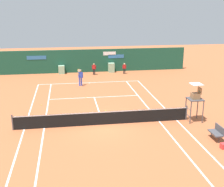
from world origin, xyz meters
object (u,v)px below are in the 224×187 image
player_on_baseline (80,76)px  ball_kid_centre_post (124,68)px  tennis_ball_by_sideline (106,111)px  player_bench (217,132)px  tennis_ball_near_service_line (86,98)px  umpire_chair (195,97)px  tennis_ball_mid_court (41,105)px  ball_kid_right_post (94,68)px

player_on_baseline → ball_kid_centre_post: player_on_baseline is taller
tennis_ball_by_sideline → player_bench: bearing=-45.0°
player_bench → tennis_ball_near_service_line: bearing=37.0°
umpire_chair → tennis_ball_near_service_line: size_ratio=40.22×
ball_kid_centre_post → tennis_ball_mid_court: bearing=51.1°
player_on_baseline → tennis_ball_near_service_line: (0.25, -4.30, -0.97)m
ball_kid_right_post → tennis_ball_near_service_line: size_ratio=20.18×
ball_kid_centre_post → tennis_ball_near_service_line: ball_kid_centre_post is taller
player_bench → tennis_ball_mid_court: 13.81m
ball_kid_centre_post → tennis_ball_mid_court: ball_kid_centre_post is taller
player_on_baseline → tennis_ball_mid_court: player_on_baseline is taller
ball_kid_right_post → tennis_ball_near_service_line: (-1.60, -9.03, -0.76)m
player_on_baseline → tennis_ball_by_sideline: size_ratio=27.74×
umpire_chair → tennis_ball_by_sideline: umpire_chair is taller
tennis_ball_by_sideline → ball_kid_right_post: bearing=88.5°
tennis_ball_near_service_line → tennis_ball_mid_court: (-3.78, -1.48, 0.00)m
ball_kid_right_post → tennis_ball_mid_court: (-5.38, -10.50, -0.76)m
ball_kid_centre_post → tennis_ball_near_service_line: (-5.24, -9.03, -0.71)m
player_on_baseline → ball_kid_centre_post: bearing=-147.4°
ball_kid_centre_post → umpire_chair: bearing=98.8°
umpire_chair → tennis_ball_mid_court: (-10.95, 5.13, -1.74)m
ball_kid_right_post → tennis_ball_mid_court: bearing=73.5°
player_bench → player_on_baseline: 15.91m
tennis_ball_mid_court → ball_kid_right_post: bearing=62.9°
umpire_chair → player_bench: umpire_chair is taller
tennis_ball_near_service_line → tennis_ball_mid_court: bearing=-158.7°
player_bench → tennis_ball_by_sideline: bearing=45.0°
player_bench → ball_kid_right_post: (-5.71, 18.71, 0.28)m
umpire_chair → player_bench: size_ratio=2.43×
player_bench → ball_kid_centre_post: 18.83m
player_on_baseline → tennis_ball_mid_court: size_ratio=27.74×
umpire_chair → ball_kid_centre_post: umpire_chair is taller
tennis_ball_by_sideline → tennis_ball_mid_court: bearing=156.8°
ball_kid_right_post → ball_kid_centre_post: size_ratio=1.06×
tennis_ball_by_sideline → ball_kid_centre_post: bearing=72.6°
player_on_baseline → ball_kid_right_post: bearing=-119.5°
ball_kid_right_post → tennis_ball_mid_court: ball_kid_right_post is taller
tennis_ball_mid_court → tennis_ball_by_sideline: bearing=-23.2°
umpire_chair → player_bench: bearing=-177.4°
player_bench → tennis_ball_mid_court: (-11.09, 8.21, -0.47)m
ball_kid_centre_post → ball_kid_right_post: bearing=1.7°
tennis_ball_by_sideline → umpire_chair: bearing=-26.6°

